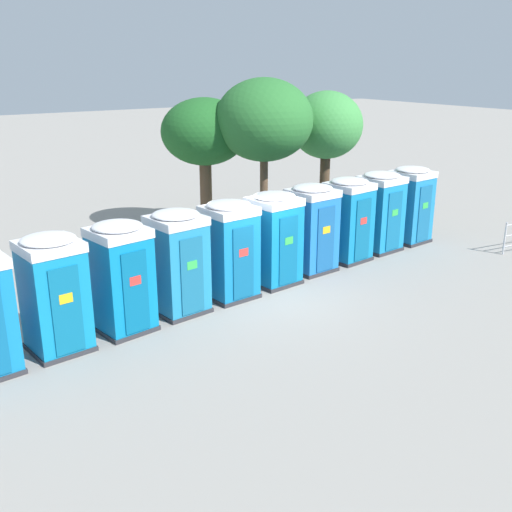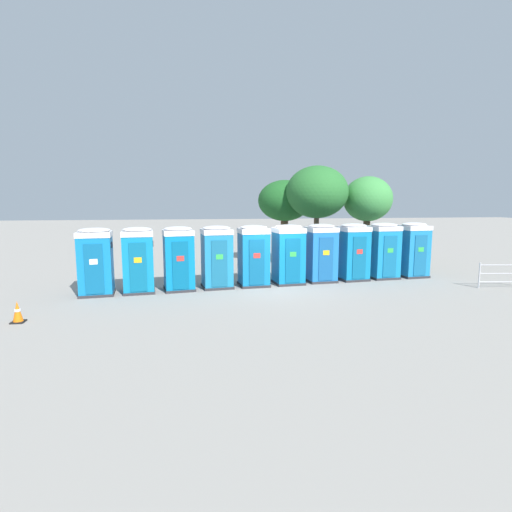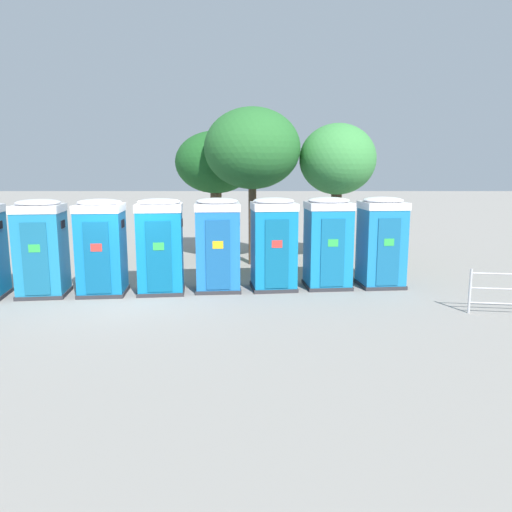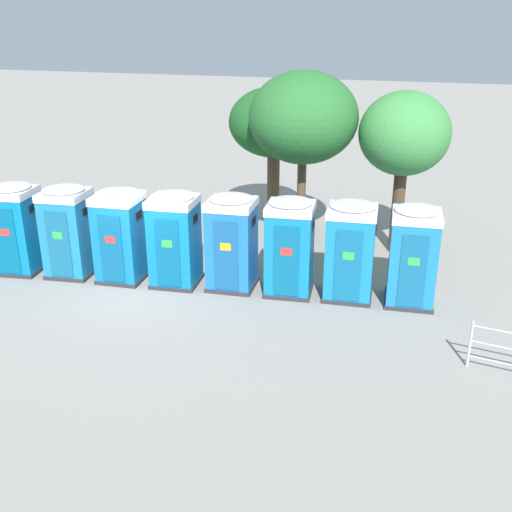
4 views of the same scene
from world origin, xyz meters
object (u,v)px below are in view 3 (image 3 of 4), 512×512
(portapotty_5, at_px, (161,245))
(portapotty_8, at_px, (328,242))
(street_tree_1, at_px, (216,164))
(portapotty_3, at_px, (42,247))
(portapotty_9, at_px, (382,242))
(portapotty_6, at_px, (218,244))
(portapotty_7, at_px, (274,243))
(street_tree_2, at_px, (253,149))
(street_tree_0, at_px, (338,161))
(portapotty_4, at_px, (102,247))

(portapotty_5, relative_size, portapotty_8, 1.00)
(street_tree_1, bearing_deg, portapotty_8, -55.12)
(portapotty_3, bearing_deg, portapotty_9, 6.50)
(portapotty_6, bearing_deg, portapotty_7, 5.30)
(street_tree_2, bearing_deg, portapotty_7, -80.45)
(portapotty_7, distance_m, street_tree_2, 4.55)
(portapotty_6, xyz_separation_m, street_tree_2, (0.92, 3.77, 2.68))
(portapotty_7, xyz_separation_m, street_tree_1, (-1.99, 5.23, 2.20))
(portapotty_6, bearing_deg, street_tree_0, 46.33)
(street_tree_0, bearing_deg, portapotty_7, -120.83)
(portapotty_6, height_order, portapotty_8, same)
(portapotty_9, relative_size, street_tree_0, 0.52)
(portapotty_6, bearing_deg, portapotty_8, 6.24)
(portapotty_5, relative_size, portapotty_6, 1.00)
(portapotty_3, height_order, portapotty_9, same)
(portapotty_9, distance_m, street_tree_1, 7.38)
(street_tree_1, bearing_deg, portapotty_4, -113.95)
(street_tree_2, bearing_deg, street_tree_1, 130.68)
(portapotty_9, xyz_separation_m, street_tree_1, (-5.05, 4.92, 2.20))
(portapotty_6, distance_m, street_tree_2, 4.72)
(portapotty_5, height_order, portapotty_6, same)
(portapotty_4, distance_m, portapotty_9, 7.69)
(portapotty_4, relative_size, portapotty_8, 1.00)
(portapotty_6, xyz_separation_m, street_tree_1, (-0.46, 5.38, 2.20))
(portapotty_7, distance_m, portapotty_8, 1.54)
(portapotty_3, relative_size, portapotty_8, 1.00)
(portapotty_8, height_order, street_tree_1, street_tree_1)
(portapotty_7, height_order, street_tree_2, street_tree_2)
(portapotty_9, bearing_deg, street_tree_1, 135.77)
(portapotty_7, bearing_deg, street_tree_0, 59.17)
(portapotty_7, relative_size, street_tree_0, 0.52)
(portapotty_7, bearing_deg, street_tree_1, 110.82)
(street_tree_2, bearing_deg, portapotty_5, -121.18)
(portapotty_3, bearing_deg, portapotty_4, 5.22)
(portapotty_6, xyz_separation_m, portapotty_7, (1.53, 0.14, 0.00))
(portapotty_5, bearing_deg, portapotty_9, 6.72)
(street_tree_1, xyz_separation_m, street_tree_2, (1.38, -1.60, 0.48))
(portapotty_3, xyz_separation_m, street_tree_1, (4.12, 5.96, 2.20))
(portapotty_6, relative_size, portapotty_9, 1.00)
(portapotty_3, height_order, portapotty_6, same)
(portapotty_9, bearing_deg, portapotty_3, -173.50)
(portapotty_4, bearing_deg, street_tree_0, 33.02)
(portapotty_5, xyz_separation_m, portapotty_6, (1.52, 0.26, -0.00))
(portapotty_9, distance_m, street_tree_2, 5.62)
(portapotty_3, distance_m, portapotty_8, 7.69)
(portapotty_3, height_order, portapotty_7, same)
(portapotty_3, bearing_deg, portapotty_5, 6.07)
(portapotty_7, relative_size, street_tree_1, 0.54)
(street_tree_0, bearing_deg, street_tree_2, -174.73)
(portapotty_8, distance_m, portapotty_9, 1.54)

